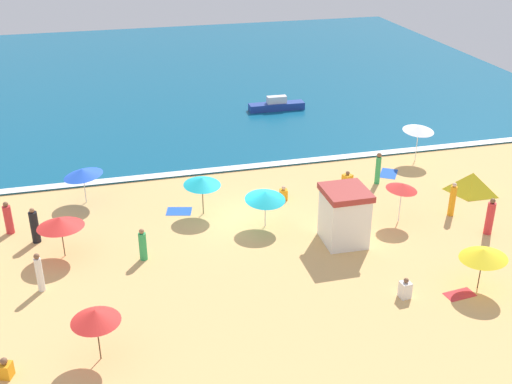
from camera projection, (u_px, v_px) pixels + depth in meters
name	position (u px, v px, depth m)	size (l,w,h in m)	color
ground_plane	(246.00, 219.00, 32.34)	(60.00, 60.00, 0.00)	#E5B26B
ocean_water	(172.00, 76.00, 56.76)	(60.00, 44.00, 0.10)	#0F567A
wave_breaker_foam	(221.00, 169.00, 37.79)	(57.00, 0.70, 0.01)	white
lifeguard_cabana	(344.00, 215.00, 29.69)	(2.03, 2.20, 2.73)	white
beach_umbrella_0	(83.00, 172.00, 33.29)	(2.33, 2.30, 2.06)	silver
beach_umbrella_1	(95.00, 316.00, 21.93)	(2.29, 2.29, 2.14)	#4C3823
beach_umbrella_3	(419.00, 128.00, 38.27)	(2.30, 2.32, 2.39)	silver
beach_umbrella_4	(60.00, 222.00, 28.33)	(2.19, 2.20, 2.02)	#4C3823
beach_umbrella_5	(483.00, 254.00, 26.02)	(2.48, 2.46, 1.98)	#4C3823
beach_umbrella_7	(265.00, 195.00, 30.89)	(2.27, 2.30, 2.05)	silver
beach_umbrella_8	(202.00, 181.00, 32.07)	(2.40, 2.41, 2.10)	#4C3823
beach_umbrella_9	(402.00, 187.00, 31.28)	(2.15, 2.14, 2.18)	silver
beach_tent	(472.00, 183.00, 34.75)	(2.66, 2.54, 1.25)	yellow
beachgoer_0	(35.00, 226.00, 29.90)	(0.56, 0.56, 1.79)	black
beachgoer_1	(378.00, 168.00, 35.83)	(0.37, 0.37, 1.88)	green
beachgoer_2	(5.00, 369.00, 21.75)	(0.55, 0.55, 0.81)	orange
beachgoer_3	(405.00, 289.00, 25.98)	(0.46, 0.46, 0.93)	white
beachgoer_4	(284.00, 194.00, 34.25)	(0.44, 0.44, 0.78)	orange
beachgoer_5	(39.00, 273.00, 26.23)	(0.34, 0.34, 1.78)	white
beachgoer_6	(8.00, 219.00, 30.70)	(0.50, 0.50, 1.69)	red
beachgoer_8	(347.00, 179.00, 35.92)	(0.63, 0.63, 0.84)	orange
beachgoer_9	(143.00, 245.00, 28.52)	(0.42, 0.42, 1.56)	green
beachgoer_10	(452.00, 200.00, 32.35)	(0.43, 0.43, 1.83)	orange
beachgoer_11	(490.00, 217.00, 30.60)	(0.52, 0.52, 1.90)	red
beach_towel_0	(460.00, 294.00, 26.31)	(1.33, 0.81, 0.01)	red
beach_towel_1	(344.00, 231.00, 31.21)	(1.49, 1.46, 0.01)	green
beach_towel_2	(389.00, 173.00, 37.46)	(1.60, 1.76, 0.01)	blue
beach_towel_3	(179.00, 211.00, 33.08)	(1.49, 1.25, 0.01)	blue
small_boat_0	(277.00, 105.00, 47.75)	(4.21, 1.01, 1.06)	navy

